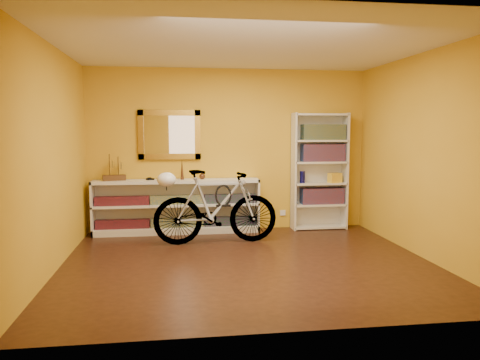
{
  "coord_description": "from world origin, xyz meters",
  "views": [
    {
      "loc": [
        -0.87,
        -5.53,
        1.62
      ],
      "look_at": [
        0.0,
        0.7,
        0.95
      ],
      "focal_mm": 34.95,
      "sensor_mm": 36.0,
      "label": 1
    }
  ],
  "objects": [
    {
      "name": "cd_row_lower",
      "position": [
        -0.85,
        1.79,
        0.17
      ],
      "size": [
        2.5,
        0.13,
        0.14
      ],
      "primitive_type": "cube",
      "color": "black",
      "rests_on": "console_unit"
    },
    {
      "name": "bicycle",
      "position": [
        -0.3,
        1.05,
        0.53
      ],
      "size": [
        0.56,
        1.84,
        1.07
      ],
      "primitive_type": "imported",
      "rotation": [
        0.0,
        0.0,
        1.62
      ],
      "color": "silver",
      "rests_on": "floor"
    },
    {
      "name": "ceiling",
      "position": [
        0.0,
        0.0,
        2.6
      ],
      "size": [
        4.5,
        4.0,
        0.01
      ],
      "primitive_type": "cube",
      "color": "silver",
      "rests_on": "ground"
    },
    {
      "name": "book_row_b",
      "position": [
        1.52,
        1.84,
        1.25
      ],
      "size": [
        0.7,
        0.22,
        0.28
      ],
      "primitive_type": "cube",
      "color": "maroon",
      "rests_on": "bookcase"
    },
    {
      "name": "gilt_mirror",
      "position": [
        -0.95,
        1.97,
        1.55
      ],
      "size": [
        0.98,
        0.06,
        0.78
      ],
      "primitive_type": "cube",
      "color": "brown",
      "rests_on": "back_wall"
    },
    {
      "name": "decorative_orb",
      "position": [
        -0.45,
        1.81,
        0.9
      ],
      "size": [
        0.09,
        0.09,
        0.09
      ],
      "primitive_type": "sphere",
      "color": "#4E2D1B",
      "rests_on": "console_unit"
    },
    {
      "name": "bookcase",
      "position": [
        1.47,
        1.84,
        0.95
      ],
      "size": [
        0.9,
        0.3,
        1.9
      ],
      "primitive_type": null,
      "color": "silver",
      "rests_on": "floor"
    },
    {
      "name": "book_row_c",
      "position": [
        1.52,
        1.84,
        1.59
      ],
      "size": [
        0.7,
        0.22,
        0.25
      ],
      "primitive_type": "cube",
      "color": "navy",
      "rests_on": "bookcase"
    },
    {
      "name": "cd_row_upper",
      "position": [
        -0.85,
        1.79,
        0.54
      ],
      "size": [
        2.5,
        0.13,
        0.14
      ],
      "primitive_type": "cube",
      "color": "navy",
      "rests_on": "console_unit"
    },
    {
      "name": "floor",
      "position": [
        0.0,
        0.0,
        -0.01
      ],
      "size": [
        4.5,
        4.0,
        0.01
      ],
      "primitive_type": "cube",
      "color": "black",
      "rests_on": "ground"
    },
    {
      "name": "book_row_a",
      "position": [
        1.52,
        1.84,
        0.55
      ],
      "size": [
        0.7,
        0.22,
        0.26
      ],
      "primitive_type": "cube",
      "color": "maroon",
      "rests_on": "bookcase"
    },
    {
      "name": "travel_mug",
      "position": [
        1.18,
        1.82,
        0.86
      ],
      "size": [
        0.09,
        0.09,
        0.19
      ],
      "primitive_type": "cylinder",
      "color": "#14158C",
      "rests_on": "bookcase"
    },
    {
      "name": "left_wall",
      "position": [
        -2.25,
        0.0,
        1.3
      ],
      "size": [
        0.01,
        4.0,
        2.6
      ],
      "primitive_type": "cube",
      "color": "gold",
      "rests_on": "ground"
    },
    {
      "name": "red_tin",
      "position": [
        1.27,
        1.87,
        1.57
      ],
      "size": [
        0.17,
        0.17,
        0.2
      ],
      "primitive_type": "cube",
      "rotation": [
        0.0,
        0.0,
        -0.11
      ],
      "color": "maroon",
      "rests_on": "bookcase"
    },
    {
      "name": "wall_socket",
      "position": [
        0.9,
        1.99,
        0.25
      ],
      "size": [
        0.09,
        0.02,
        0.09
      ],
      "primitive_type": "cube",
      "color": "silver",
      "rests_on": "back_wall"
    },
    {
      "name": "back_wall",
      "position": [
        0.0,
        2.0,
        1.3
      ],
      "size": [
        4.5,
        0.01,
        2.6
      ],
      "primitive_type": "cube",
      "color": "gold",
      "rests_on": "ground"
    },
    {
      "name": "model_ship",
      "position": [
        -1.8,
        1.81,
        1.06
      ],
      "size": [
        0.37,
        0.2,
        0.41
      ],
      "primitive_type": null,
      "rotation": [
        0.0,
        0.0,
        0.21
      ],
      "color": "#422812",
      "rests_on": "console_unit"
    },
    {
      "name": "console_unit",
      "position": [
        -0.85,
        1.81,
        0.42
      ],
      "size": [
        2.6,
        0.35,
        0.85
      ],
      "primitive_type": null,
      "color": "silver",
      "rests_on": "floor"
    },
    {
      "name": "helmet",
      "position": [
        -0.99,
        1.01,
        0.94
      ],
      "size": [
        0.26,
        0.25,
        0.2
      ],
      "primitive_type": "ellipsoid",
      "color": "white",
      "rests_on": "bicycle"
    },
    {
      "name": "u_lock",
      "position": [
        -0.19,
        1.05,
        0.69
      ],
      "size": [
        0.24,
        0.03,
        0.24
      ],
      "primitive_type": "torus",
      "rotation": [
        1.57,
        0.0,
        0.0
      ],
      "color": "black",
      "rests_on": "bicycle"
    },
    {
      "name": "right_wall",
      "position": [
        2.25,
        0.0,
        1.3
      ],
      "size": [
        0.01,
        4.0,
        2.6
      ],
      "primitive_type": "cube",
      "color": "gold",
      "rests_on": "ground"
    },
    {
      "name": "bronze_ornament",
      "position": [
        -0.76,
        1.81,
        1.02
      ],
      "size": [
        0.06,
        0.06,
        0.33
      ],
      "primitive_type": "cone",
      "color": "#4E2D1B",
      "rests_on": "console_unit"
    },
    {
      "name": "yellow_bag",
      "position": [
        1.72,
        1.8,
        0.84
      ],
      "size": [
        0.23,
        0.19,
        0.16
      ],
      "primitive_type": "cube",
      "rotation": [
        0.0,
        0.0,
        0.32
      ],
      "color": "yellow",
      "rests_on": "bookcase"
    },
    {
      "name": "toy_car",
      "position": [
        -1.26,
        1.81,
        0.85
      ],
      "size": [
        0.0,
        0.01,
        0.0
      ],
      "primitive_type": "imported",
      "rotation": [
        0.0,
        0.0,
        1.91
      ],
      "color": "black",
      "rests_on": "console_unit"
    }
  ]
}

